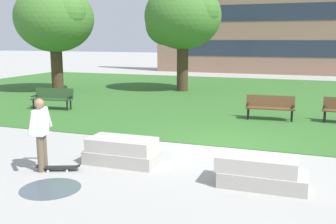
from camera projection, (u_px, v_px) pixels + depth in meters
The scene contains 12 objects.
ground_plane at pixel (223, 147), 11.19m from camera, with size 140.00×140.00×0.00m, color #A3A09B.
grass_lawn at pixel (262, 98), 20.45m from camera, with size 40.00×20.00×0.02m, color #336628.
concrete_block_center at pixel (122, 151), 9.72m from camera, with size 1.80×0.90×0.64m.
concrete_block_left at pixel (260, 172), 8.23m from camera, with size 1.86×0.90×0.64m.
person_skateboarder at pixel (41, 130), 9.06m from camera, with size 0.33×1.09×1.71m.
skateboard at pixel (58, 167), 9.19m from camera, with size 1.02×0.56×0.14m.
puddle at pixel (51, 188), 8.12m from camera, with size 1.25×1.25×0.01m, color #47515B.
park_bench_near_right at pixel (53, 97), 17.07m from camera, with size 1.85×0.73×0.90m.
park_bench_far_right at pixel (270, 106), 14.86m from camera, with size 1.83×0.66×0.90m.
tree_far_left at pixel (182, 18), 22.35m from camera, with size 4.59×4.38×6.13m.
tree_near_left at pixel (54, 20), 22.07m from camera, with size 4.64×4.41×6.02m.
building_facade_distant at pixel (296, 3), 32.49m from camera, with size 24.26×1.03×11.90m.
Camera 1 is at (2.14, -10.71, 3.06)m, focal length 42.00 mm.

